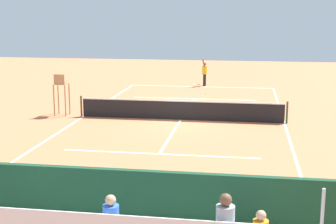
% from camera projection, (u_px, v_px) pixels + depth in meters
% --- Properties ---
extents(ground_plane, '(60.00, 60.00, 0.00)m').
position_uv_depth(ground_plane, '(181.00, 120.00, 24.52)').
color(ground_plane, '#CC7047').
extents(court_line_markings, '(10.10, 22.20, 0.01)m').
position_uv_depth(court_line_markings, '(181.00, 120.00, 24.55)').
color(court_line_markings, white).
rests_on(court_line_markings, ground).
extents(tennis_net, '(10.30, 0.10, 1.07)m').
position_uv_depth(tennis_net, '(181.00, 110.00, 24.42)').
color(tennis_net, black).
rests_on(tennis_net, ground).
extents(backdrop_wall, '(18.00, 0.16, 2.00)m').
position_uv_depth(backdrop_wall, '(95.00, 212.00, 10.77)').
color(backdrop_wall, '#194228').
rests_on(backdrop_wall, ground).
extents(umpire_chair, '(0.67, 0.67, 2.14)m').
position_uv_depth(umpire_chair, '(61.00, 90.00, 25.34)').
color(umpire_chair, '#A88456').
rests_on(umpire_chair, ground).
extents(tennis_player, '(0.44, 0.56, 1.93)m').
position_uv_depth(tennis_player, '(205.00, 72.00, 35.40)').
color(tennis_player, black).
rests_on(tennis_player, ground).
extents(tennis_racket, '(0.58, 0.41, 0.03)m').
position_uv_depth(tennis_racket, '(195.00, 85.00, 36.13)').
color(tennis_racket, black).
rests_on(tennis_racket, ground).
extents(tennis_ball_near, '(0.07, 0.07, 0.07)m').
position_uv_depth(tennis_ball_near, '(206.00, 93.00, 32.19)').
color(tennis_ball_near, '#CCDB33').
rests_on(tennis_ball_near, ground).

